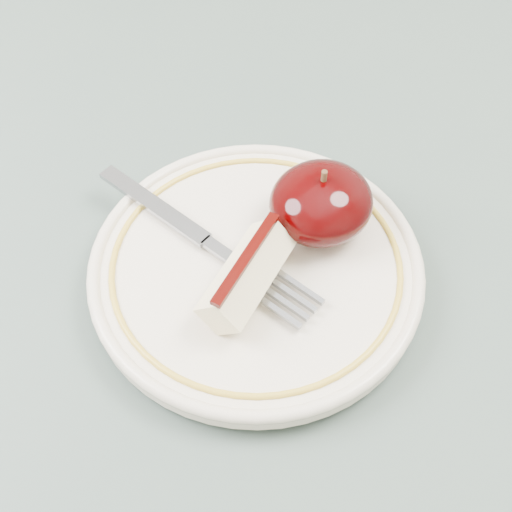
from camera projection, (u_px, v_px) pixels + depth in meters
table at (260, 318)px, 0.57m from camera, size 0.90×0.90×0.75m
plate at (256, 268)px, 0.48m from camera, size 0.22×0.22×0.02m
apple_half at (321, 203)px, 0.48m from camera, size 0.07×0.07×0.05m
apple_wedge at (246, 275)px, 0.45m from camera, size 0.08×0.06×0.04m
fork at (207, 242)px, 0.48m from camera, size 0.06×0.19×0.00m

